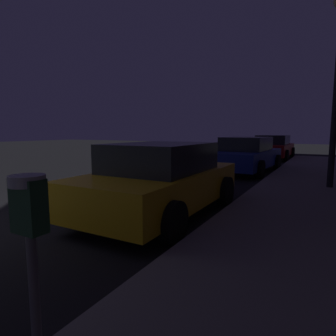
{
  "coord_description": "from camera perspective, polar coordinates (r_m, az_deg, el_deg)",
  "views": [
    {
      "loc": [
        5.7,
        -1.62,
        1.66
      ],
      "look_at": [
        4.0,
        1.43,
        1.21
      ],
      "focal_mm": 30.56,
      "sensor_mm": 36.0,
      "label": 1
    }
  ],
  "objects": [
    {
      "name": "parking_meter",
      "position": [
        1.78,
        -25.77,
        -11.15
      ],
      "size": [
        0.19,
        0.19,
        1.28
      ],
      "color": "#59595B",
      "rests_on": "sidewalk"
    },
    {
      "name": "car_yellow_cab",
      "position": [
        5.69,
        -1.46,
        -2.26
      ],
      "size": [
        2.08,
        4.03,
        1.43
      ],
      "color": "gold",
      "rests_on": "ground"
    },
    {
      "name": "car_blue",
      "position": [
        12.12,
        15.34,
        2.53
      ],
      "size": [
        2.27,
        4.59,
        1.43
      ],
      "color": "navy",
      "rests_on": "ground"
    },
    {
      "name": "car_red",
      "position": [
        18.52,
        20.18,
        3.93
      ],
      "size": [
        2.19,
        4.45,
        1.43
      ],
      "color": "maroon",
      "rests_on": "ground"
    }
  ]
}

